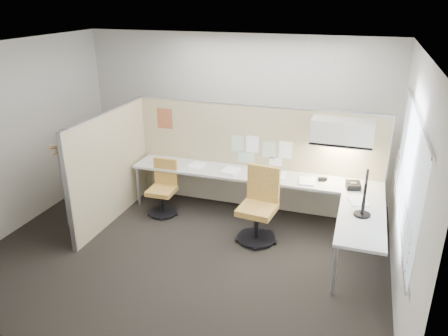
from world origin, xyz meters
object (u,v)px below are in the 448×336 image
(chair_right, at_px, (259,207))
(monitor, at_px, (365,193))
(chair_left, at_px, (163,189))
(desk, at_px, (271,187))
(phone, at_px, (353,185))

(chair_right, bearing_deg, monitor, -3.02)
(chair_left, height_order, monitor, monitor)
(chair_left, distance_m, chair_right, 1.72)
(desk, bearing_deg, chair_right, -95.80)
(desk, xyz_separation_m, phone, (1.21, 0.04, 0.18))
(monitor, bearing_deg, chair_left, 81.82)
(monitor, distance_m, phone, 0.88)
(desk, distance_m, chair_right, 0.56)
(chair_left, bearing_deg, phone, 4.43)
(phone, bearing_deg, chair_left, 173.30)
(chair_right, bearing_deg, phone, 31.36)
(chair_right, xyz_separation_m, monitor, (1.43, -0.24, 0.54))
(chair_left, bearing_deg, monitor, -10.94)
(chair_right, distance_m, phone, 1.42)
(desk, relative_size, monitor, 7.33)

